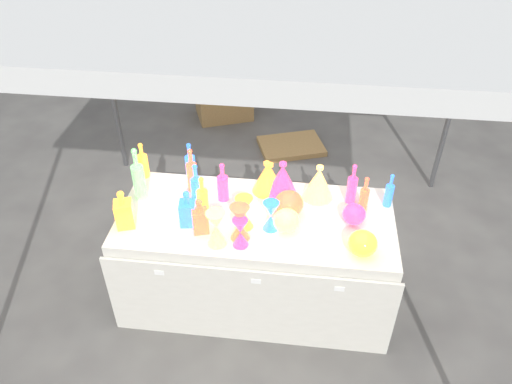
# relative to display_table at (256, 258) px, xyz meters

# --- Properties ---
(ground) EXTENTS (80.00, 80.00, 0.00)m
(ground) POSITION_rel_display_table_xyz_m (-0.00, 0.01, -0.37)
(ground) COLOR slate
(ground) RESTS_ON ground
(display_table) EXTENTS (1.84, 0.83, 0.75)m
(display_table) POSITION_rel_display_table_xyz_m (0.00, 0.00, 0.00)
(display_table) COLOR silver
(display_table) RESTS_ON ground
(cardboard_box_closed) EXTENTS (0.72, 0.63, 0.44)m
(cardboard_box_closed) POSITION_rel_display_table_xyz_m (-0.68, 2.62, -0.16)
(cardboard_box_closed) COLOR tan
(cardboard_box_closed) RESTS_ON ground
(cardboard_box_flat) EXTENTS (0.76, 0.65, 0.06)m
(cardboard_box_flat) POSITION_rel_display_table_xyz_m (0.14, 2.01, -0.35)
(cardboard_box_flat) COLOR tan
(cardboard_box_flat) RESTS_ON ground
(bottle_0) EXTENTS (0.08, 0.08, 0.28)m
(bottle_0) POSITION_rel_display_table_xyz_m (-0.85, 0.36, 0.51)
(bottle_0) COLOR red
(bottle_0) RESTS_ON display_table
(bottle_1) EXTENTS (0.07, 0.07, 0.30)m
(bottle_1) POSITION_rel_display_table_xyz_m (-0.51, 0.36, 0.53)
(bottle_1) COLOR #198E4A
(bottle_1) RESTS_ON display_table
(bottle_2) EXTENTS (0.07, 0.07, 0.33)m
(bottle_2) POSITION_rel_display_table_xyz_m (-0.47, 0.25, 0.54)
(bottle_2) COLOR orange
(bottle_2) RESTS_ON display_table
(bottle_3) EXTENTS (0.10, 0.10, 0.29)m
(bottle_3) POSITION_rel_display_table_xyz_m (-0.24, 0.16, 0.52)
(bottle_3) COLOR #1A3F98
(bottle_3) RESTS_ON display_table
(bottle_5) EXTENTS (0.10, 0.10, 0.39)m
(bottle_5) POSITION_rel_display_table_xyz_m (-0.80, 0.13, 0.57)
(bottle_5) COLOR #B824B2
(bottle_5) RESTS_ON display_table
(bottle_6) EXTENTS (0.10, 0.10, 0.29)m
(bottle_6) POSITION_rel_display_table_xyz_m (-0.35, -0.00, 0.52)
(bottle_6) COLOR red
(bottle_6) RESTS_ON display_table
(bottle_7) EXTENTS (0.09, 0.09, 0.32)m
(bottle_7) POSITION_rel_display_table_xyz_m (-0.40, 0.09, 0.54)
(bottle_7) COLOR #198E4A
(bottle_7) RESTS_ON display_table
(decanter_0) EXTENTS (0.14, 0.14, 0.27)m
(decanter_0) POSITION_rel_display_table_xyz_m (-0.81, -0.17, 0.51)
(decanter_0) COLOR red
(decanter_0) RESTS_ON display_table
(decanter_1) EXTENTS (0.12, 0.12, 0.25)m
(decanter_1) POSITION_rel_display_table_xyz_m (-0.33, -0.17, 0.50)
(decanter_1) COLOR orange
(decanter_1) RESTS_ON display_table
(decanter_2) EXTENTS (0.12, 0.12, 0.26)m
(decanter_2) POSITION_rel_display_table_xyz_m (-0.42, -0.11, 0.50)
(decanter_2) COLOR #198E4A
(decanter_2) RESTS_ON display_table
(hourglass_0) EXTENTS (0.15, 0.15, 0.24)m
(hourglass_0) POSITION_rel_display_table_xyz_m (-0.07, -0.20, 0.50)
(hourglass_0) COLOR orange
(hourglass_0) RESTS_ON display_table
(hourglass_1) EXTENTS (0.13, 0.13, 0.20)m
(hourglass_1) POSITION_rel_display_table_xyz_m (-0.06, -0.27, 0.47)
(hourglass_1) COLOR #1A3F98
(hourglass_1) RESTS_ON display_table
(hourglass_2) EXTENTS (0.16, 0.16, 0.24)m
(hourglass_2) POSITION_rel_display_table_xyz_m (-0.21, -0.27, 0.50)
(hourglass_2) COLOR #158876
(hourglass_2) RESTS_ON display_table
(hourglass_4) EXTENTS (0.15, 0.15, 0.23)m
(hourglass_4) POSITION_rel_display_table_xyz_m (-0.06, -0.10, 0.49)
(hourglass_4) COLOR red
(hourglass_4) RESTS_ON display_table
(hourglass_5) EXTENTS (0.11, 0.11, 0.21)m
(hourglass_5) POSITION_rel_display_table_xyz_m (0.11, -0.10, 0.48)
(hourglass_5) COLOR #198E4A
(hourglass_5) RESTS_ON display_table
(globe_0) EXTENTS (0.20, 0.20, 0.14)m
(globe_0) POSITION_rel_display_table_xyz_m (0.67, -0.25, 0.45)
(globe_0) COLOR red
(globe_0) RESTS_ON display_table
(globe_1) EXTENTS (0.17, 0.17, 0.13)m
(globe_1) POSITION_rel_display_table_xyz_m (0.21, -0.10, 0.44)
(globe_1) COLOR #158876
(globe_1) RESTS_ON display_table
(globe_2) EXTENTS (0.22, 0.22, 0.15)m
(globe_2) POSITION_rel_display_table_xyz_m (0.21, 0.06, 0.45)
(globe_2) COLOR orange
(globe_2) RESTS_ON display_table
(globe_3) EXTENTS (0.19, 0.19, 0.12)m
(globe_3) POSITION_rel_display_table_xyz_m (0.63, 0.03, 0.44)
(globe_3) COLOR #1A3F98
(globe_3) RESTS_ON display_table
(lampshade_0) EXTENTS (0.21, 0.21, 0.23)m
(lampshade_0) POSITION_rel_display_table_xyz_m (0.06, 0.29, 0.49)
(lampshade_0) COLOR yellow
(lampshade_0) RESTS_ON display_table
(lampshade_1) EXTENTS (0.22, 0.22, 0.24)m
(lampshade_1) POSITION_rel_display_table_xyz_m (0.04, 0.29, 0.50)
(lampshade_1) COLOR yellow
(lampshade_1) RESTS_ON display_table
(lampshade_2) EXTENTS (0.25, 0.25, 0.26)m
(lampshade_2) POSITION_rel_display_table_xyz_m (0.15, 0.26, 0.51)
(lampshade_2) COLOR #1A3F98
(lampshade_2) RESTS_ON display_table
(lampshade_3) EXTENTS (0.25, 0.25, 0.25)m
(lampshade_3) POSITION_rel_display_table_xyz_m (0.39, 0.26, 0.50)
(lampshade_3) COLOR #158876
(lampshade_3) RESTS_ON display_table
(bottle_8) EXTENTS (0.06, 0.06, 0.25)m
(bottle_8) POSITION_rel_display_table_xyz_m (0.86, 0.23, 0.50)
(bottle_8) COLOR #198E4A
(bottle_8) RESTS_ON display_table
(bottle_9) EXTENTS (0.07, 0.07, 0.27)m
(bottle_9) POSITION_rel_display_table_xyz_m (0.69, 0.14, 0.51)
(bottle_9) COLOR orange
(bottle_9) RESTS_ON display_table
(bottle_10) EXTENTS (0.08, 0.08, 0.30)m
(bottle_10) POSITION_rel_display_table_xyz_m (0.61, 0.24, 0.53)
(bottle_10) COLOR #1A3F98
(bottle_10) RESTS_ON display_table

